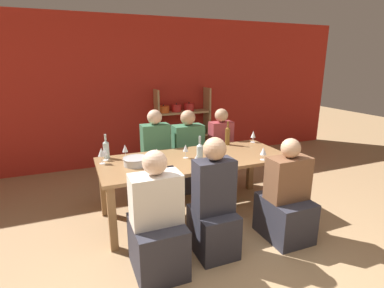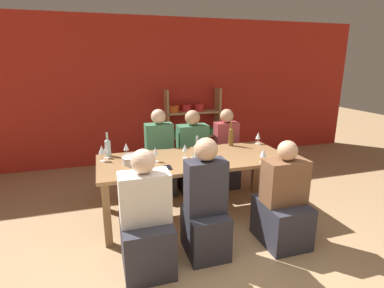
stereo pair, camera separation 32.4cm
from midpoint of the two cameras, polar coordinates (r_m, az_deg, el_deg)
name	(u,v)px [view 2 (the right image)]	position (r m, az deg, el deg)	size (l,w,h in m)	color
wall_back_red	(153,92)	(5.80, -5.90, 9.85)	(8.80, 0.06, 2.70)	red
shelf_unit	(192,131)	(5.91, 1.54, 2.57)	(1.08, 0.30, 1.41)	tan
dining_table	(194,164)	(3.73, 2.95, -3.90)	(2.33, 0.97, 0.76)	olive
mixing_bowl	(134,159)	(3.52, -8.40, -2.95)	(0.29, 0.29, 0.09)	#B7BABC
wine_bottle_green	(231,136)	(4.25, 9.63, 1.48)	(0.07, 0.07, 0.34)	brown
wine_bottle_dark	(108,147)	(3.84, -13.45, -0.53)	(0.07, 0.07, 0.30)	#B2C6C1
wine_bottle_amber	(197,154)	(3.41, 3.69, -1.87)	(0.07, 0.07, 0.34)	#B2C6C1
wine_glass_white_a	(263,153)	(3.65, 15.91, -1.76)	(0.08, 0.08, 0.16)	white
wine_glass_white_b	(102,150)	(3.65, -14.41, -1.17)	(0.08, 0.08, 0.19)	white
wine_glass_red_a	(193,159)	(3.29, 2.95, -2.92)	(0.08, 0.08, 0.16)	white
wine_glass_white_c	(126,147)	(3.81, -10.08, -0.60)	(0.07, 0.07, 0.16)	white
wine_glass_white_d	(106,150)	(3.76, -13.72, -1.09)	(0.07, 0.07, 0.16)	white
wine_glass_red_b	(258,136)	(4.43, 14.55, 1.44)	(0.07, 0.07, 0.17)	white
wine_glass_red_c	(185,148)	(3.66, 1.16, -0.86)	(0.07, 0.07, 0.17)	white
wine_glass_red_d	(155,152)	(3.53, -4.42, -1.54)	(0.07, 0.07, 0.17)	white
cell_phone	(168,167)	(3.35, -1.80, -4.53)	(0.07, 0.15, 0.01)	black
person_near_a	(205,212)	(3.07, 5.66, -12.87)	(0.39, 0.49, 1.22)	#2D2D38
person_far_a	(160,163)	(4.42, -4.08, -3.63)	(0.39, 0.49, 1.26)	#2D2D38
person_near_b	(283,207)	(3.44, 19.54, -11.30)	(0.45, 0.56, 1.14)	#2D2D38
person_far_b	(225,158)	(4.71, 8.36, -2.62)	(0.35, 0.44, 1.22)	#2D2D38
person_near_c	(146,227)	(2.88, -5.44, -15.58)	(0.45, 0.57, 1.18)	#2D2D38
person_far_c	(192,160)	(4.61, 2.10, -3.13)	(0.45, 0.57, 1.22)	#2D2D38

